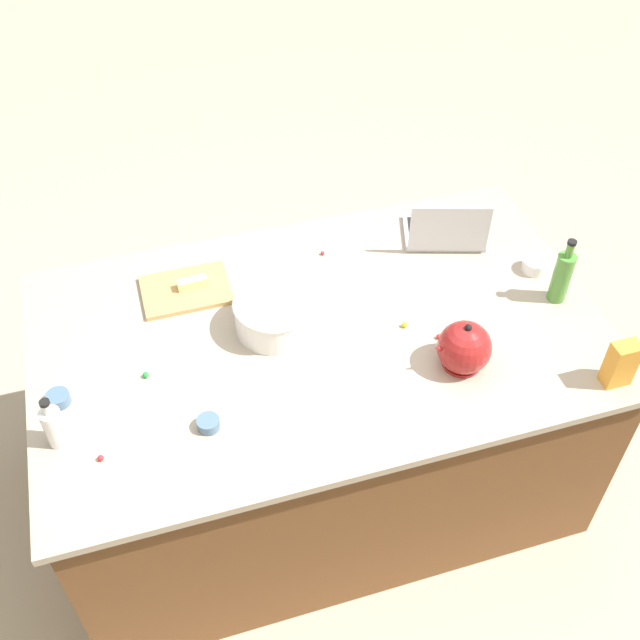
{
  "coord_description": "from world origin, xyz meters",
  "views": [
    {
      "loc": [
        0.53,
        1.76,
        2.8
      ],
      "look_at": [
        0.0,
        0.0,
        0.95
      ],
      "focal_mm": 42.48,
      "sensor_mm": 36.0,
      "label": 1
    }
  ],
  "objects": [
    {
      "name": "laptop",
      "position": [
        -0.61,
        -0.33,
        0.95
      ],
      "size": [
        0.36,
        0.31,
        0.22
      ],
      "color": "#B7B7BC",
      "rests_on": "island_counter"
    },
    {
      "name": "kettle",
      "position": [
        -0.41,
        0.29,
        0.98
      ],
      "size": [
        0.21,
        0.18,
        0.2
      ],
      "color": "maroon",
      "rests_on": "island_counter"
    },
    {
      "name": "ground_plane",
      "position": [
        0.0,
        0.0,
        0.0
      ],
      "size": [
        12.0,
        12.0,
        0.0
      ],
      "primitive_type": "plane",
      "color": "#B7A88E"
    },
    {
      "name": "island_counter",
      "position": [
        0.0,
        0.0,
        0.45
      ],
      "size": [
        1.99,
        1.21,
        0.9
      ],
      "color": "brown",
      "rests_on": "ground"
    },
    {
      "name": "candy_5",
      "position": [
        -0.29,
        0.07,
        0.91
      ],
      "size": [
        0.02,
        0.02,
        0.02
      ],
      "primitive_type": "sphere",
      "color": "yellow",
      "rests_on": "island_counter"
    },
    {
      "name": "ramekin_small",
      "position": [
        0.45,
        0.3,
        0.92
      ],
      "size": [
        0.07,
        0.07,
        0.04
      ],
      "primitive_type": "cylinder",
      "color": "slate",
      "rests_on": "island_counter"
    },
    {
      "name": "candy_3",
      "position": [
        -0.89,
        -0.06,
        0.91
      ],
      "size": [
        0.02,
        0.02,
        0.02
      ],
      "primitive_type": "sphere",
      "color": "orange",
      "rests_on": "island_counter"
    },
    {
      "name": "candy_2",
      "position": [
        0.61,
        0.04,
        0.91
      ],
      "size": [
        0.02,
        0.02,
        0.02
      ],
      "primitive_type": "sphere",
      "color": "green",
      "rests_on": "island_counter"
    },
    {
      "name": "bottle_vinegar",
      "position": [
        0.9,
        0.22,
        0.98
      ],
      "size": [
        0.06,
        0.06,
        0.19
      ],
      "color": "white",
      "rests_on": "island_counter"
    },
    {
      "name": "candy_4",
      "position": [
        0.78,
        0.33,
        0.91
      ],
      "size": [
        0.02,
        0.02,
        0.02
      ],
      "primitive_type": "sphere",
      "color": "red",
      "rests_on": "island_counter"
    },
    {
      "name": "bottle_olive",
      "position": [
        -0.87,
        0.09,
        1.01
      ],
      "size": [
        0.07,
        0.07,
        0.27
      ],
      "color": "#4C8C38",
      "rests_on": "island_counter"
    },
    {
      "name": "candy_bag",
      "position": [
        -0.85,
        0.5,
        0.99
      ],
      "size": [
        0.09,
        0.06,
        0.17
      ],
      "primitive_type": "cube",
      "color": "gold",
      "rests_on": "island_counter"
    },
    {
      "name": "candy_6",
      "position": [
        0.1,
        0.05,
        0.91
      ],
      "size": [
        0.02,
        0.02,
        0.02
      ],
      "primitive_type": "sphere",
      "color": "red",
      "rests_on": "island_counter"
    },
    {
      "name": "ramekin_medium",
      "position": [
        0.89,
        0.07,
        0.92
      ],
      "size": [
        0.08,
        0.08,
        0.04
      ],
      "primitive_type": "cylinder",
      "color": "slate",
      "rests_on": "island_counter"
    },
    {
      "name": "cutting_board",
      "position": [
        0.41,
        -0.33,
        0.91
      ],
      "size": [
        0.32,
        0.23,
        0.02
      ],
      "primitive_type": "cube",
      "color": "tan",
      "rests_on": "island_counter"
    },
    {
      "name": "mixing_bowl_large",
      "position": [
        0.15,
        -0.06,
        0.97
      ],
      "size": [
        0.29,
        0.29,
        0.12
      ],
      "color": "white",
      "rests_on": "island_counter"
    },
    {
      "name": "ramekin_wide",
      "position": [
        -0.87,
        -0.07,
        0.92
      ],
      "size": [
        0.1,
        0.1,
        0.05
      ],
      "primitive_type": "cylinder",
      "color": "white",
      "rests_on": "island_counter"
    },
    {
      "name": "candy_0",
      "position": [
        -0.38,
        0.16,
        0.91
      ],
      "size": [
        0.02,
        0.02,
        0.02
      ],
      "primitive_type": "sphere",
      "color": "red",
      "rests_on": "island_counter"
    },
    {
      "name": "candy_1",
      "position": [
        -0.13,
        -0.39,
        0.91
      ],
      "size": [
        0.02,
        0.02,
        0.02
      ],
      "primitive_type": "sphere",
      "color": "red",
      "rests_on": "island_counter"
    },
    {
      "name": "butter_stick_left",
      "position": [
        0.39,
        -0.33,
        0.94
      ],
      "size": [
        0.11,
        0.04,
        0.04
      ],
      "primitive_type": "cube",
      "rotation": [
        0.0,
        0.0,
        0.06
      ],
      "color": "#F4E58C",
      "rests_on": "cutting_board"
    }
  ]
}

